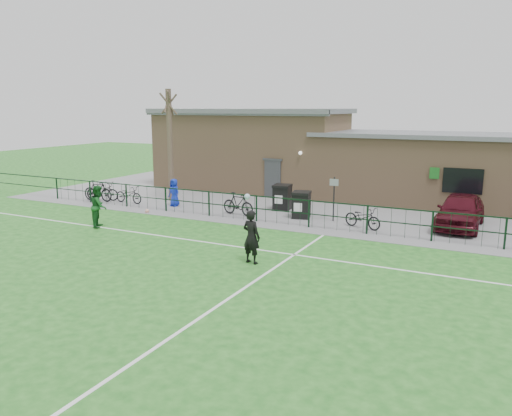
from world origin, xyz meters
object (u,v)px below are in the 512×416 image
at_px(bicycle_a, 102,191).
at_px(spectator_child, 174,192).
at_px(bicycle_b, 98,191).
at_px(bare_tree, 170,146).
at_px(wheelie_bin_right, 301,206).
at_px(outfield_player, 99,206).
at_px(wheelie_bin_left, 282,198).
at_px(car_maroon, 460,211).
at_px(ball_ground, 147,211).
at_px(bicycle_c, 129,194).
at_px(bicycle_d, 238,204).
at_px(bicycle_e, 363,218).
at_px(sign_post, 334,199).

xyz_separation_m(bicycle_a, spectator_child, (4.52, 0.42, 0.21)).
bearing_deg(bicycle_b, bare_tree, -61.27).
height_order(wheelie_bin_right, outfield_player, outfield_player).
bearing_deg(wheelie_bin_left, car_maroon, -8.70).
distance_m(outfield_player, ball_ground, 3.27).
xyz_separation_m(wheelie_bin_left, wheelie_bin_right, (1.53, -1.27, -0.02)).
relative_size(wheelie_bin_left, bicycle_c, 0.68).
relative_size(wheelie_bin_right, bicycle_d, 0.63).
relative_size(bicycle_b, bicycle_c, 1.08).
relative_size(car_maroon, bicycle_d, 2.38).
bearing_deg(bicycle_d, bicycle_e, -78.75).
bearing_deg(bicycle_e, sign_post, 83.83).
bearing_deg(outfield_player, bicycle_a, 11.57).
bearing_deg(outfield_player, bicycle_c, -3.34).
bearing_deg(car_maroon, wheelie_bin_left, -178.44).
bearing_deg(bicycle_e, ball_ground, 118.39).
xyz_separation_m(spectator_child, outfield_player, (-0.20, -5.10, 0.16)).
distance_m(car_maroon, bicycle_b, 18.29).
height_order(bicycle_c, ball_ground, bicycle_c).
bearing_deg(bicycle_b, sign_post, -87.33).
bearing_deg(wheelie_bin_left, ball_ground, -156.01).
bearing_deg(bicycle_c, bicycle_a, 92.53).
distance_m(bare_tree, wheelie_bin_left, 6.93).
distance_m(wheelie_bin_left, bicycle_e, 5.01).
bearing_deg(bicycle_c, wheelie_bin_left, -73.55).
bearing_deg(sign_post, bicycle_d, -169.38).
relative_size(bicycle_e, outfield_player, 0.98).
distance_m(bicycle_c, bicycle_e, 12.63).
relative_size(bicycle_a, bicycle_d, 1.07).
distance_m(bicycle_e, spectator_child, 9.97).
height_order(sign_post, bicycle_e, sign_post).
distance_m(wheelie_bin_right, bicycle_a, 11.43).
relative_size(bare_tree, bicycle_e, 3.43).
xyz_separation_m(bicycle_c, bicycle_e, (12.63, 0.06, -0.00)).
height_order(bare_tree, car_maroon, bare_tree).
bearing_deg(car_maroon, wheelie_bin_right, -167.75).
distance_m(sign_post, bicycle_e, 1.78).
bearing_deg(ball_ground, bicycle_c, 148.14).
xyz_separation_m(wheelie_bin_right, bicycle_e, (3.07, -0.74, -0.11)).
xyz_separation_m(car_maroon, bicycle_c, (-16.27, -2.05, -0.27)).
distance_m(wheelie_bin_right, outfield_player, 8.97).
height_order(wheelie_bin_left, sign_post, sign_post).
height_order(bicycle_b, bicycle_e, bicycle_b).
height_order(sign_post, bicycle_c, sign_post).
relative_size(wheelie_bin_left, car_maroon, 0.28).
distance_m(bicycle_e, ball_ground, 10.31).
relative_size(wheelie_bin_left, outfield_player, 0.66).
relative_size(sign_post, bicycle_d, 1.11).
relative_size(wheelie_bin_left, bicycle_e, 0.68).
bearing_deg(wheelie_bin_right, bare_tree, 161.69).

